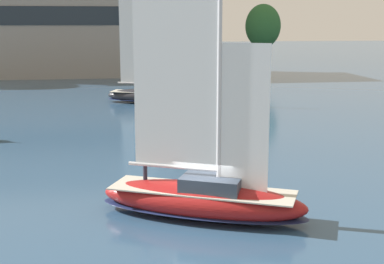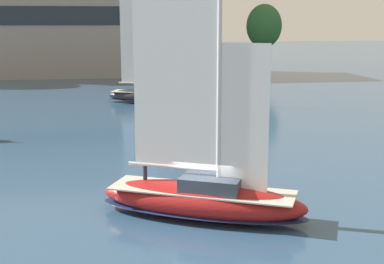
% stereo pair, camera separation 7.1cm
% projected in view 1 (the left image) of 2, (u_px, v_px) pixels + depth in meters
% --- Properties ---
extents(ground_plane, '(400.00, 400.00, 0.00)m').
position_uv_depth(ground_plane, '(202.00, 217.00, 24.17)').
color(ground_plane, '#2D4C6B').
extents(waterfront_building, '(39.24, 13.83, 17.78)m').
position_uv_depth(waterfront_building, '(91.00, 19.00, 85.42)').
color(waterfront_building, gray).
rests_on(waterfront_building, ground).
extents(tree_shore_center, '(5.44, 5.44, 11.20)m').
position_uv_depth(tree_shore_center, '(263.00, 26.00, 82.23)').
color(tree_shore_center, brown).
rests_on(tree_shore_center, ground).
extents(sailboat_main, '(9.78, 6.48, 13.13)m').
position_uv_depth(sailboat_main, '(202.00, 195.00, 23.95)').
color(sailboat_main, maroon).
rests_on(sailboat_main, ground).
extents(sailboat_moored_mid_channel, '(9.32, 5.66, 12.40)m').
position_uv_depth(sailboat_moored_mid_channel, '(147.00, 94.00, 57.27)').
color(sailboat_moored_mid_channel, '#232328').
rests_on(sailboat_moored_mid_channel, ground).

